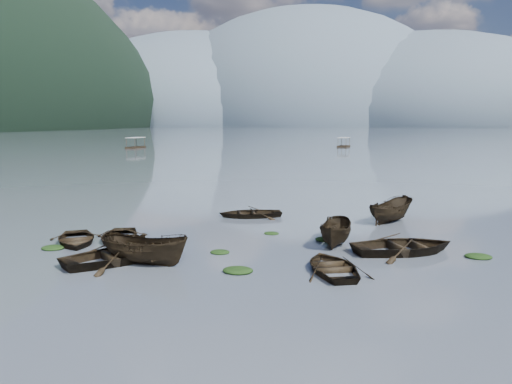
% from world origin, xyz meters
% --- Properties ---
extents(ground_plane, '(2400.00, 2400.00, 0.00)m').
position_xyz_m(ground_plane, '(0.00, 0.00, 0.00)').
color(ground_plane, '#4C545F').
extents(haze_mtn_a, '(520.00, 520.00, 280.00)m').
position_xyz_m(haze_mtn_a, '(-260.00, 900.00, 0.00)').
color(haze_mtn_a, '#475666').
rests_on(haze_mtn_a, ground).
extents(haze_mtn_b, '(520.00, 520.00, 340.00)m').
position_xyz_m(haze_mtn_b, '(-60.00, 900.00, 0.00)').
color(haze_mtn_b, '#475666').
rests_on(haze_mtn_b, ground).
extents(haze_mtn_c, '(520.00, 520.00, 260.00)m').
position_xyz_m(haze_mtn_c, '(140.00, 900.00, 0.00)').
color(haze_mtn_c, '#475666').
rests_on(haze_mtn_c, ground).
extents(rowboat_0, '(4.25, 4.66, 0.79)m').
position_xyz_m(rowboat_0, '(-8.21, 6.11, 0.00)').
color(rowboat_0, black).
rests_on(rowboat_0, ground).
extents(rowboat_1, '(5.67, 5.78, 0.98)m').
position_xyz_m(rowboat_1, '(-4.67, 3.33, 0.00)').
color(rowboat_1, black).
rests_on(rowboat_1, ground).
extents(rowboat_2, '(4.28, 2.19, 1.58)m').
position_xyz_m(rowboat_2, '(-3.31, 3.19, 0.00)').
color(rowboat_2, black).
rests_on(rowboat_2, ground).
extents(rowboat_3, '(3.78, 4.48, 0.79)m').
position_xyz_m(rowboat_3, '(4.65, 3.47, 0.00)').
color(rowboat_3, black).
rests_on(rowboat_3, ground).
extents(rowboat_4, '(5.85, 5.07, 1.02)m').
position_xyz_m(rowboat_4, '(7.89, 7.03, 0.00)').
color(rowboat_4, black).
rests_on(rowboat_4, ground).
extents(rowboat_5, '(1.89, 3.99, 1.49)m').
position_xyz_m(rowboat_5, '(4.73, 8.14, 0.00)').
color(rowboat_5, black).
rests_on(rowboat_5, ground).
extents(rowboat_6, '(3.71, 4.47, 0.80)m').
position_xyz_m(rowboat_6, '(-6.30, 6.94, 0.00)').
color(rowboat_6, black).
rests_on(rowboat_6, ground).
extents(rowboat_7, '(4.73, 3.99, 0.84)m').
position_xyz_m(rowboat_7, '(-0.84, 14.68, 0.00)').
color(rowboat_7, black).
rests_on(rowboat_7, ground).
extents(rowboat_8, '(3.65, 4.40, 1.63)m').
position_xyz_m(rowboat_8, '(7.95, 14.56, 0.00)').
color(rowboat_8, black).
rests_on(rowboat_8, ground).
extents(weed_clump_0, '(1.11, 0.91, 0.24)m').
position_xyz_m(weed_clump_0, '(-8.70, 4.83, 0.00)').
color(weed_clump_0, black).
rests_on(weed_clump_0, ground).
extents(weed_clump_1, '(0.89, 0.71, 0.20)m').
position_xyz_m(weed_clump_1, '(-3.50, 4.21, 0.00)').
color(weed_clump_1, black).
rests_on(weed_clump_1, ground).
extents(weed_clump_2, '(1.25, 1.00, 0.27)m').
position_xyz_m(weed_clump_2, '(0.85, 2.68, 0.00)').
color(weed_clump_2, black).
rests_on(weed_clump_2, ground).
extents(weed_clump_3, '(0.92, 0.78, 0.20)m').
position_xyz_m(weed_clump_3, '(-0.59, 5.49, 0.00)').
color(weed_clump_3, black).
rests_on(weed_clump_3, ground).
extents(weed_clump_4, '(1.19, 0.94, 0.25)m').
position_xyz_m(weed_clump_4, '(11.08, 6.66, 0.00)').
color(weed_clump_4, black).
rests_on(weed_clump_4, ground).
extents(weed_clump_5, '(1.13, 0.91, 0.24)m').
position_xyz_m(weed_clump_5, '(-5.69, 6.60, 0.00)').
color(weed_clump_5, black).
rests_on(weed_clump_5, ground).
extents(weed_clump_6, '(0.83, 0.69, 0.17)m').
position_xyz_m(weed_clump_6, '(1.22, 9.90, 0.00)').
color(weed_clump_6, black).
rests_on(weed_clump_6, ground).
extents(weed_clump_7, '(1.15, 0.92, 0.25)m').
position_xyz_m(weed_clump_7, '(4.23, 8.83, 0.00)').
color(weed_clump_7, black).
rests_on(weed_clump_7, ground).
extents(pontoon_left, '(2.78, 6.49, 2.47)m').
position_xyz_m(pontoon_left, '(-43.77, 96.49, 0.00)').
color(pontoon_left, black).
rests_on(pontoon_left, ground).
extents(pontoon_centre, '(3.46, 6.32, 2.29)m').
position_xyz_m(pontoon_centre, '(5.36, 111.17, 0.00)').
color(pontoon_centre, black).
rests_on(pontoon_centre, ground).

